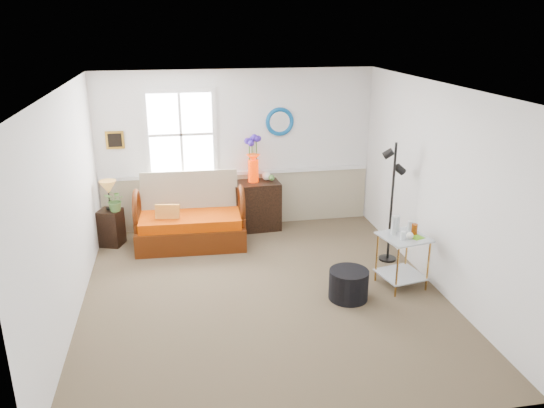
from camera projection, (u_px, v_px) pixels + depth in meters
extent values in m
cube|color=brown|center=(263.00, 294.00, 6.79)|extent=(4.50, 5.00, 0.01)
cube|color=white|center=(262.00, 88.00, 5.94)|extent=(4.50, 5.00, 0.01)
cube|color=white|center=(237.00, 150.00, 8.69)|extent=(4.50, 0.01, 2.60)
cube|color=white|center=(317.00, 300.00, 4.04)|extent=(4.50, 0.01, 2.60)
cube|color=white|center=(66.00, 209.00, 5.98)|extent=(0.01, 5.00, 2.60)
cube|color=white|center=(437.00, 187.00, 6.75)|extent=(0.01, 5.00, 2.60)
cube|color=tan|center=(239.00, 200.00, 8.95)|extent=(4.46, 0.02, 0.90)
cube|color=white|center=(238.00, 173.00, 8.78)|extent=(4.46, 0.04, 0.06)
cube|color=#B78427|center=(115.00, 140.00, 8.25)|extent=(0.28, 0.03, 0.28)
torus|color=#0D679A|center=(280.00, 122.00, 8.64)|extent=(0.47, 0.07, 0.47)
imported|color=#54843D|center=(116.00, 203.00, 8.01)|extent=(0.44, 0.45, 0.27)
cylinder|color=black|center=(349.00, 284.00, 6.62)|extent=(0.54, 0.54, 0.38)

